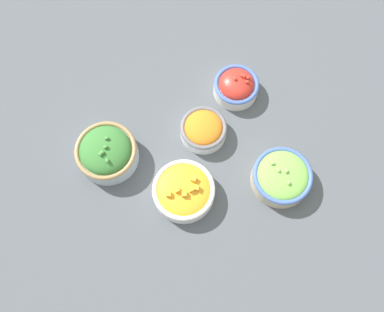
# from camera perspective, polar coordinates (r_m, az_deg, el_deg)

# --- Properties ---
(ground_plane) EXTENTS (3.00, 3.00, 0.00)m
(ground_plane) POSITION_cam_1_polar(r_m,az_deg,el_deg) (1.13, 0.00, -0.49)
(ground_plane) COLOR #4C5156
(bowl_broccoli) EXTENTS (0.16, 0.16, 0.09)m
(bowl_broccoli) POSITION_cam_1_polar(r_m,az_deg,el_deg) (1.11, -11.33, 0.52)
(bowl_broccoli) COLOR #B2C1CC
(bowl_broccoli) RESTS_ON ground_plane
(bowl_carrots) EXTENTS (0.12, 0.12, 0.06)m
(bowl_carrots) POSITION_cam_1_polar(r_m,az_deg,el_deg) (1.13, 1.54, 3.60)
(bowl_carrots) COLOR white
(bowl_carrots) RESTS_ON ground_plane
(bowl_lettuce) EXTENTS (0.15, 0.15, 0.07)m
(bowl_lettuce) POSITION_cam_1_polar(r_m,az_deg,el_deg) (1.10, 11.88, -2.72)
(bowl_lettuce) COLOR beige
(bowl_lettuce) RESTS_ON ground_plane
(bowl_squash) EXTENTS (0.16, 0.16, 0.07)m
(bowl_squash) POSITION_cam_1_polar(r_m,az_deg,el_deg) (1.07, -1.12, -4.66)
(bowl_squash) COLOR white
(bowl_squash) RESTS_ON ground_plane
(bowl_cherry_tomatoes) EXTENTS (0.12, 0.12, 0.07)m
(bowl_cherry_tomatoes) POSITION_cam_1_polar(r_m,az_deg,el_deg) (1.18, 5.92, 9.25)
(bowl_cherry_tomatoes) COLOR silver
(bowl_cherry_tomatoes) RESTS_ON ground_plane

